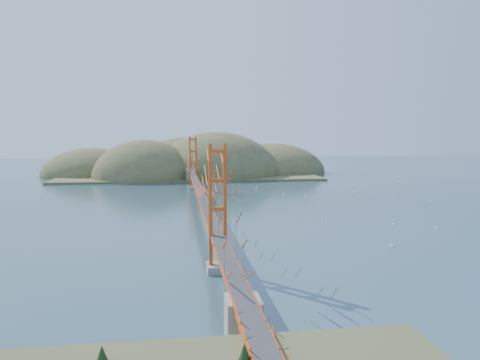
{
  "coord_description": "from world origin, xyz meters",
  "views": [
    {
      "loc": [
        -3.7,
        -71.51,
        12.8
      ],
      "look_at": [
        6.17,
        0.0,
        5.21
      ],
      "focal_mm": 35.0,
      "sensor_mm": 36.0,
      "label": 1
    }
  ],
  "objects": [
    {
      "name": "ground",
      "position": [
        0.0,
        0.0,
        0.0
      ],
      "size": [
        320.0,
        320.0,
        0.0
      ],
      "primitive_type": "plane",
      "color": "#284451",
      "rests_on": "ground"
    },
    {
      "name": "sailboat_3",
      "position": [
        17.68,
        19.37,
        0.14
      ],
      "size": [
        0.52,
        0.49,
        0.58
      ],
      "color": "white",
      "rests_on": "ground"
    },
    {
      "name": "sailboat_17",
      "position": [
        50.25,
        35.99,
        0.14
      ],
      "size": [
        0.55,
        0.53,
        0.62
      ],
      "color": "white",
      "rests_on": "ground"
    },
    {
      "name": "sailboat_0",
      "position": [
        18.26,
        -5.89,
        0.14
      ],
      "size": [
        0.4,
        0.5,
        0.58
      ],
      "color": "white",
      "rests_on": "ground"
    },
    {
      "name": "sailboat_6",
      "position": [
        20.11,
        -23.09,
        0.15
      ],
      "size": [
        0.62,
        0.62,
        0.67
      ],
      "color": "white",
      "rests_on": "ground"
    },
    {
      "name": "sailboat_5",
      "position": [
        30.35,
        -14.85,
        0.14
      ],
      "size": [
        0.52,
        0.56,
        0.63
      ],
      "color": "white",
      "rests_on": "ground"
    },
    {
      "name": "sailboat_7",
      "position": [
        34.5,
        33.89,
        0.13
      ],
      "size": [
        0.49,
        0.41,
        0.56
      ],
      "color": "white",
      "rests_on": "ground"
    },
    {
      "name": "sailboat_1",
      "position": [
        21.7,
        17.6,
        0.13
      ],
      "size": [
        0.48,
        0.5,
        0.57
      ],
      "color": "white",
      "rests_on": "ground"
    },
    {
      "name": "sailboat_8",
      "position": [
        34.06,
        22.36,
        0.14
      ],
      "size": [
        0.56,
        0.53,
        0.63
      ],
      "color": "white",
      "rests_on": "ground"
    },
    {
      "name": "bridge",
      "position": [
        0.0,
        0.18,
        7.01
      ],
      "size": [
        2.2,
        94.4,
        12.0
      ],
      "color": "gray",
      "rests_on": "ground"
    },
    {
      "name": "sailboat_14",
      "position": [
        25.88,
        -11.66,
        0.14
      ],
      "size": [
        0.51,
        0.55,
        0.62
      ],
      "color": "white",
      "rests_on": "ground"
    },
    {
      "name": "sailboat_4",
      "position": [
        42.3,
        7.2,
        0.15
      ],
      "size": [
        0.6,
        0.6,
        0.67
      ],
      "color": "white",
      "rests_on": "ground"
    },
    {
      "name": "sailboat_12",
      "position": [
        14.11,
        30.64,
        0.15
      ],
      "size": [
        0.63,
        0.6,
        0.71
      ],
      "color": "white",
      "rests_on": "ground"
    },
    {
      "name": "sailboat_9",
      "position": [
        38.07,
        13.06,
        0.16
      ],
      "size": [
        0.68,
        0.68,
        0.72
      ],
      "color": "white",
      "rests_on": "ground"
    },
    {
      "name": "far_headlands",
      "position": [
        2.21,
        68.52,
        0.0
      ],
      "size": [
        84.0,
        58.0,
        25.0
      ],
      "color": "brown",
      "rests_on": "ground"
    },
    {
      "name": "fort",
      "position": [
        0.4,
        -47.8,
        0.67
      ],
      "size": [
        3.7,
        2.3,
        1.75
      ],
      "color": "maroon",
      "rests_on": "ground"
    },
    {
      "name": "sailboat_15",
      "position": [
        32.99,
        20.73,
        0.15
      ],
      "size": [
        0.62,
        0.62,
        0.67
      ],
      "color": "white",
      "rests_on": "ground"
    }
  ]
}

